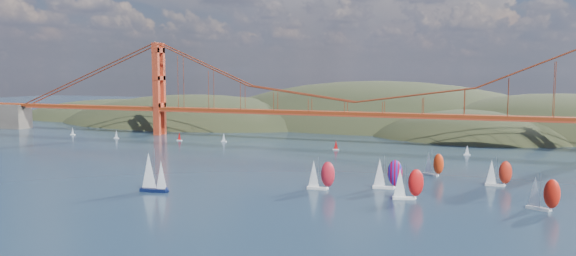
# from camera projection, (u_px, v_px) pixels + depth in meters

# --- Properties ---
(ground) EXTENTS (1200.00, 1200.00, 0.00)m
(ground) POSITION_uv_depth(u_px,v_px,m) (174.00, 238.00, 129.32)
(ground) COLOR black
(ground) RESTS_ON ground
(headlands) EXTENTS (725.00, 225.00, 96.00)m
(headlands) POSITION_uv_depth(u_px,v_px,m) (454.00, 147.00, 375.27)
(headlands) COLOR black
(headlands) RESTS_ON ground
(bridge) EXTENTS (552.00, 12.00, 55.00)m
(bridge) POSITION_uv_depth(u_px,v_px,m) (352.00, 83.00, 294.85)
(bridge) COLOR maroon
(bridge) RESTS_ON ground
(sloop_navy) EXTENTS (9.16, 5.49, 13.89)m
(sloop_navy) POSITION_uv_depth(u_px,v_px,m) (152.00, 173.00, 178.05)
(sloop_navy) COLOR black
(sloop_navy) RESTS_ON ground
(racer_0) EXTENTS (9.15, 3.70, 10.55)m
(racer_0) POSITION_uv_depth(u_px,v_px,m) (320.00, 174.00, 181.37)
(racer_0) COLOR silver
(racer_0) RESTS_ON ground
(racer_1) EXTENTS (9.34, 5.18, 10.47)m
(racer_1) POSITION_uv_depth(u_px,v_px,m) (407.00, 183.00, 167.44)
(racer_1) COLOR white
(racer_1) RESTS_ON ground
(racer_2) EXTENTS (9.16, 6.74, 10.31)m
(racer_2) POSITION_uv_depth(u_px,v_px,m) (543.00, 193.00, 154.10)
(racer_2) COLOR white
(racer_2) RESTS_ON ground
(racer_3) EXTENTS (8.42, 3.37, 9.74)m
(racer_3) POSITION_uv_depth(u_px,v_px,m) (498.00, 173.00, 186.85)
(racer_3) COLOR silver
(racer_3) RESTS_ON ground
(racer_5) EXTENTS (8.46, 6.65, 9.61)m
(racer_5) POSITION_uv_depth(u_px,v_px,m) (433.00, 164.00, 205.16)
(racer_5) COLOR silver
(racer_5) RESTS_ON ground
(racer_rwb) EXTENTS (9.65, 4.24, 10.95)m
(racer_rwb) POSITION_uv_depth(u_px,v_px,m) (387.00, 173.00, 182.53)
(racer_rwb) COLOR silver
(racer_rwb) RESTS_ON ground
(distant_boat_0) EXTENTS (3.00, 2.00, 4.70)m
(distant_boat_0) POSITION_uv_depth(u_px,v_px,m) (73.00, 131.00, 336.75)
(distant_boat_0) COLOR silver
(distant_boat_0) RESTS_ON ground
(distant_boat_1) EXTENTS (3.00, 2.00, 4.70)m
(distant_boat_1) POSITION_uv_depth(u_px,v_px,m) (116.00, 134.00, 319.57)
(distant_boat_1) COLOR silver
(distant_boat_1) RESTS_ON ground
(distant_boat_2) EXTENTS (3.00, 2.00, 4.70)m
(distant_boat_2) POSITION_uv_depth(u_px,v_px,m) (179.00, 136.00, 309.20)
(distant_boat_2) COLOR silver
(distant_boat_2) RESTS_ON ground
(distant_boat_3) EXTENTS (3.00, 2.00, 4.70)m
(distant_boat_3) POSITION_uv_depth(u_px,v_px,m) (224.00, 137.00, 303.99)
(distant_boat_3) COLOR silver
(distant_boat_3) RESTS_ON ground
(distant_boat_8) EXTENTS (3.00, 2.00, 4.70)m
(distant_boat_8) POSITION_uv_depth(u_px,v_px,m) (467.00, 150.00, 255.28)
(distant_boat_8) COLOR silver
(distant_boat_8) RESTS_ON ground
(distant_boat_9) EXTENTS (3.00, 2.00, 4.70)m
(distant_boat_9) POSITION_uv_depth(u_px,v_px,m) (336.00, 145.00, 272.80)
(distant_boat_9) COLOR silver
(distant_boat_9) RESTS_ON ground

